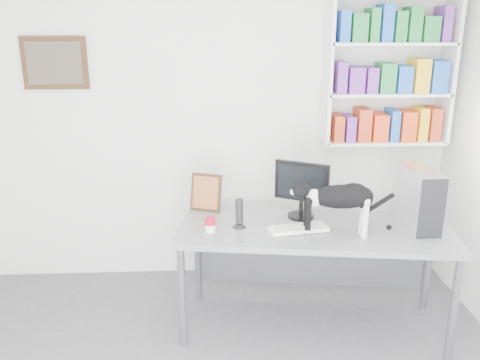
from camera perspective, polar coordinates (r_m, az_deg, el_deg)
The scene contains 11 objects.
room at distance 2.45m, azimuth -2.21°, elevation -3.58°, with size 4.01×4.01×2.70m.
bookshelf at distance 4.39m, azimuth 16.36°, elevation 11.87°, with size 1.03×0.28×1.24m, color white.
wall_art at distance 4.45m, azimuth -20.08°, elevation 12.25°, with size 0.52×0.04×0.42m, color #402914.
desk at distance 3.87m, azimuth 8.17°, elevation -10.82°, with size 1.94×0.76×0.81m, color slate.
monitor at distance 3.79m, azimuth 6.94°, elevation -1.06°, with size 0.41×0.20×0.44m, color black.
keyboard at distance 3.62m, azimuth 6.52°, elevation -5.44°, with size 0.42×0.16×0.03m, color white.
pc_tower at distance 3.80m, azimuth 19.35°, elevation -1.97°, with size 0.19×0.43×0.43m, color silver.
speaker at distance 3.61m, azimuth -0.08°, elevation -3.69°, with size 0.10×0.10×0.22m, color black.
leaning_print at distance 3.94m, azimuth -3.84°, elevation -1.31°, with size 0.24×0.10×0.30m, color #402914.
soup_can at distance 3.57m, azimuth -3.37°, elevation -5.04°, with size 0.07×0.07×0.11m, color #A70E24.
cat at distance 3.50m, azimuth 10.98°, elevation -3.29°, with size 0.63×0.17×0.39m, color black, non-canonical shape.
Camera 1 is at (-0.02, -2.28, 2.23)m, focal length 38.00 mm.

